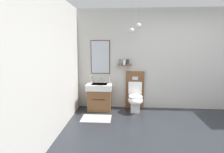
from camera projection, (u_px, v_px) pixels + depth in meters
The scene contains 8 objects.
wall_back at pixel (177, 60), 4.46m from camera, with size 5.47×0.59×2.59m.
wall_left at pixel (42, 70), 2.68m from camera, with size 0.12×4.12×2.59m, color beige.
bath_mat at pixel (96, 118), 3.96m from camera, with size 0.68×0.44×0.01m, color #9E9993.
vanity_sink_left at pixel (100, 96), 4.49m from camera, with size 0.65×0.51×0.70m.
tap_on_left_sink at pixel (101, 80), 4.60m from camera, with size 0.03×0.13×0.11m.
toilet at pixel (135, 96), 4.44m from camera, with size 0.48×0.62×1.00m.
toothbrush_cup at pixel (92, 80), 4.61m from camera, with size 0.07×0.07×0.21m.
soap_dispenser at pixel (110, 80), 4.58m from camera, with size 0.06×0.06×0.17m.
Camera 1 is at (-1.40, -2.57, 1.66)m, focal length 27.53 mm.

